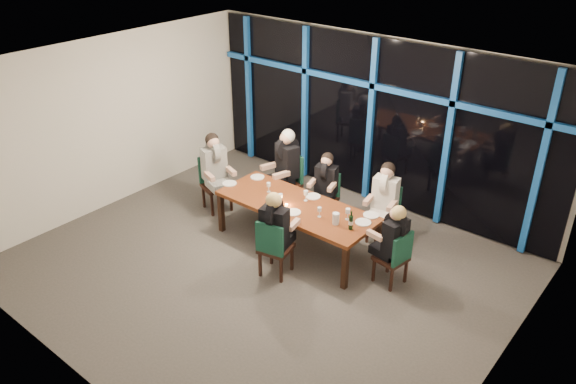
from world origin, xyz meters
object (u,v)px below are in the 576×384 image
(diner_far_right, at_px, (385,192))
(chair_far_left, at_px, (289,178))
(chair_far_mid, at_px, (327,194))
(diner_far_left, at_px, (285,158))
(chair_far_right, at_px, (385,210))
(wine_bottle, at_px, (351,222))
(chair_end_right, at_px, (396,256))
(chair_near_mid, at_px, (273,246))
(diner_far_mid, at_px, (326,178))
(diner_end_right, at_px, (394,233))
(dining_table, at_px, (296,208))
(diner_end_left, at_px, (215,161))
(diner_near_mid, at_px, (276,221))
(water_pitcher, at_px, (336,219))
(chair_end_left, at_px, (214,180))

(diner_far_right, bearing_deg, chair_far_left, 171.76)
(chair_far_mid, distance_m, diner_far_right, 1.18)
(chair_far_left, xyz_separation_m, diner_far_left, (-0.03, -0.08, 0.40))
(chair_far_left, relative_size, chair_far_mid, 1.18)
(diner_far_left, height_order, diner_far_right, diner_far_left)
(chair_far_right, relative_size, wine_bottle, 3.19)
(chair_end_right, height_order, chair_near_mid, chair_near_mid)
(chair_end_right, relative_size, chair_near_mid, 0.93)
(diner_far_mid, distance_m, diner_end_right, 1.94)
(diner_far_mid, relative_size, wine_bottle, 2.87)
(chair_end_right, bearing_deg, chair_near_mid, -48.09)
(dining_table, height_order, diner_far_mid, diner_far_mid)
(diner_end_left, relative_size, diner_near_mid, 1.05)
(diner_near_mid, bearing_deg, chair_end_right, -162.10)
(diner_end_left, bearing_deg, chair_end_right, -69.61)
(diner_far_right, xyz_separation_m, diner_end_right, (0.68, -0.90, -0.06))
(diner_end_left, height_order, water_pitcher, diner_end_left)
(chair_near_mid, distance_m, diner_far_left, 2.14)
(diner_far_left, relative_size, wine_bottle, 3.38)
(chair_end_right, bearing_deg, diner_near_mid, -50.57)
(diner_near_mid, distance_m, water_pitcher, 0.90)
(diner_end_left, bearing_deg, diner_near_mid, -91.95)
(chair_far_left, relative_size, water_pitcher, 5.69)
(chair_far_left, bearing_deg, diner_far_right, 19.98)
(chair_end_left, height_order, chair_end_right, chair_end_left)
(diner_end_right, bearing_deg, chair_end_left, -80.28)
(diner_far_right, distance_m, diner_end_left, 2.98)
(chair_near_mid, height_order, wine_bottle, wine_bottle)
(diner_far_right, bearing_deg, diner_end_left, -171.25)
(chair_far_left, bearing_deg, chair_near_mid, -39.02)
(chair_far_left, xyz_separation_m, water_pitcher, (1.71, -1.03, 0.27))
(dining_table, relative_size, wine_bottle, 8.85)
(diner_far_mid, bearing_deg, wine_bottle, -55.36)
(dining_table, distance_m, chair_far_right, 1.46)
(dining_table, bearing_deg, diner_far_mid, 95.71)
(chair_end_left, xyz_separation_m, chair_end_right, (3.65, 0.02, -0.06))
(diner_far_right, relative_size, diner_near_mid, 1.00)
(dining_table, distance_m, water_pitcher, 0.83)
(chair_far_right, xyz_separation_m, diner_end_right, (0.69, -0.98, 0.32))
(dining_table, xyz_separation_m, diner_far_right, (0.99, 1.00, 0.22))
(chair_far_left, distance_m, diner_near_mid, 2.10)
(chair_end_right, distance_m, diner_far_left, 2.82)
(chair_far_right, height_order, diner_near_mid, diner_near_mid)
(chair_far_mid, relative_size, diner_far_mid, 1.03)
(chair_far_left, xyz_separation_m, chair_near_mid, (1.16, -1.80, -0.04))
(diner_far_left, bearing_deg, water_pitcher, -10.52)
(chair_far_right, bearing_deg, chair_far_left, 174.16)
(dining_table, xyz_separation_m, chair_near_mid, (0.26, -0.86, -0.16))
(diner_near_mid, bearing_deg, diner_far_left, -66.82)
(diner_far_left, bearing_deg, chair_near_mid, -37.18)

